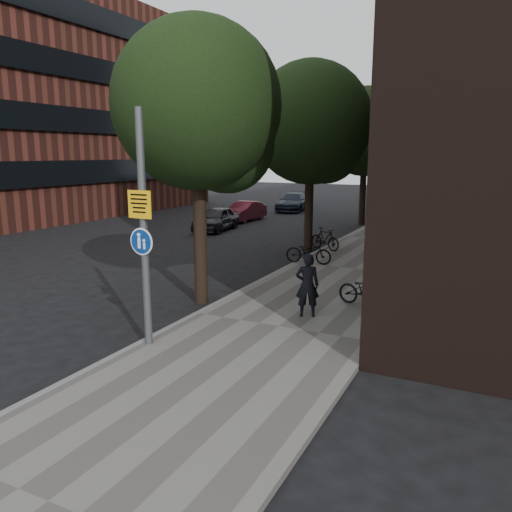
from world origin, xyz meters
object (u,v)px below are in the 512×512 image
Objects in this scene: pedestrian at (307,285)px; parked_bike_facade_near at (367,291)px; parked_car_near at (216,219)px; signpost at (144,229)px.

parked_bike_facade_near is (1.13, 1.43, -0.37)m from pedestrian.
pedestrian is 15.28m from parked_car_near.
signpost is 1.29× the size of parked_car_near.
signpost is 3.04× the size of pedestrian.
pedestrian is (2.39, 3.16, -1.65)m from signpost.
signpost is 16.79m from parked_car_near.
pedestrian is at bearing -57.16° from parked_car_near.
parked_bike_facade_near is at bearing 53.65° from signpost.
signpost is 4.29m from pedestrian.
signpost reaches higher than parked_bike_facade_near.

